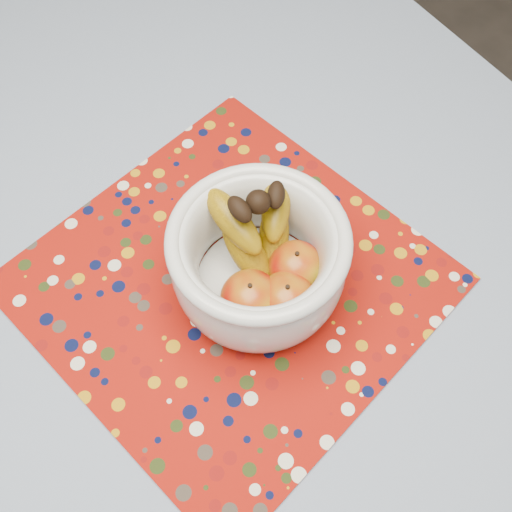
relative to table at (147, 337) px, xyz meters
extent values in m
plane|color=#2D2826|center=(0.00, 0.00, -0.67)|extent=(4.00, 4.00, 0.00)
cube|color=brown|center=(0.00, 0.00, 0.06)|extent=(1.20, 1.20, 0.04)
cylinder|color=brown|center=(0.53, 0.53, -0.32)|extent=(0.06, 0.06, 0.71)
cylinder|color=brown|center=(0.59, -0.16, -0.48)|extent=(0.03, 0.03, 0.39)
cylinder|color=brown|center=(0.69, 0.14, -0.48)|extent=(0.03, 0.03, 0.39)
cube|color=slate|center=(0.00, 0.00, 0.08)|extent=(1.32, 1.32, 0.01)
cube|color=maroon|center=(0.12, -0.03, 0.09)|extent=(0.52, 0.52, 0.00)
cylinder|color=silver|center=(0.14, -0.06, 0.10)|extent=(0.10, 0.10, 0.01)
cylinder|color=silver|center=(0.14, -0.06, 0.11)|extent=(0.15, 0.15, 0.01)
torus|color=silver|center=(0.14, -0.06, 0.20)|extent=(0.20, 0.20, 0.02)
ellipsoid|color=#840905|center=(0.11, -0.09, 0.14)|extent=(0.07, 0.07, 0.06)
ellipsoid|color=#840905|center=(0.18, -0.08, 0.14)|extent=(0.06, 0.06, 0.06)
ellipsoid|color=#840905|center=(0.14, -0.11, 0.14)|extent=(0.07, 0.07, 0.06)
sphere|color=black|center=(0.16, -0.03, 0.22)|extent=(0.03, 0.03, 0.03)
camera|label=1|loc=(-0.05, -0.33, 0.75)|focal=42.00mm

